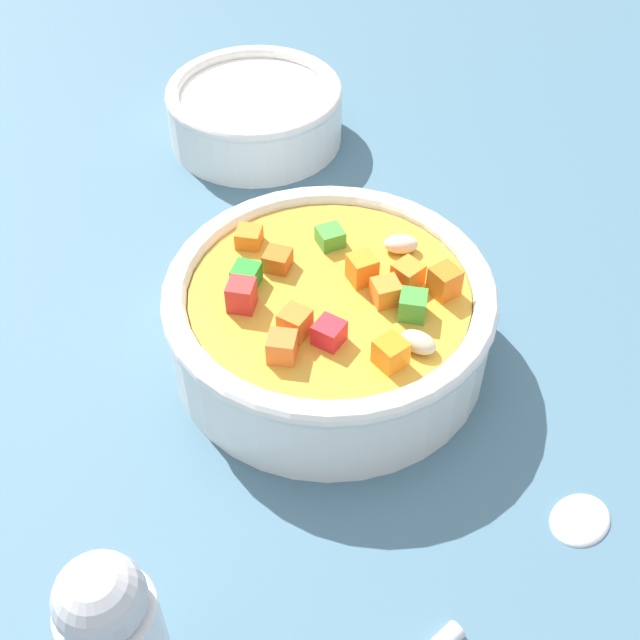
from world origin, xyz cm
name	(u,v)px	position (x,y,z in cm)	size (l,w,h in cm)	color
ground_plane	(320,364)	(0.00, 0.00, -1.00)	(140.00, 140.00, 2.00)	#42667A
soup_bowl_main	(320,316)	(0.02, -0.01, 2.81)	(16.91, 16.91, 6.08)	white
side_bowl_small	(248,112)	(-5.35, 20.69, 2.20)	(12.23, 12.23, 4.25)	white
pepper_shaker	(102,637)	(-7.38, -17.73, 4.47)	(3.49, 3.49, 9.03)	silver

